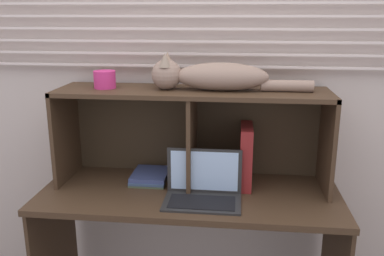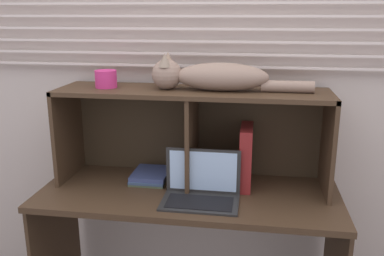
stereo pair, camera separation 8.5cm
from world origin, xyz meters
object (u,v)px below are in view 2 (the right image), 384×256
Objects in this scene: small_basket at (106,79)px; binder_upright at (246,157)px; book_stack at (151,176)px; laptop at (201,190)px; cat at (211,76)px.

binder_upright is at bearing 0.00° from small_basket.
book_stack is 2.03× the size of small_basket.
small_basket is (-0.51, 0.20, 0.48)m from laptop.
cat is 0.62m from book_stack.
small_basket is at bearing -179.90° from book_stack.
cat is 0.54m from laptop.
cat is at bearing -180.00° from binder_upright.
binder_upright is 0.51m from book_stack.
binder_upright is at bearing -0.04° from book_stack.
binder_upright reaches higher than book_stack.
book_stack is at bearing 145.76° from laptop.
laptop is 3.30× the size of small_basket.
cat reaches higher than book_stack.
cat is 3.52× the size of book_stack.
cat is 0.53m from small_basket.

